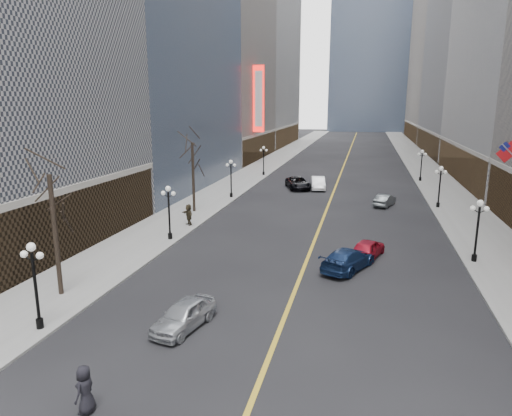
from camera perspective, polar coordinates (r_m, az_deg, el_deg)
The scene contains 26 objects.
sidewalk_east at distance 75.54m, azimuth 21.17°, elevation 3.58°, with size 6.00×230.00×0.15m, color gray.
sidewalk_west at distance 76.93m, azimuth -0.00°, elevation 4.62°, with size 6.00×230.00×0.15m, color gray.
lane_line at distance 84.84m, azimuth 10.88°, elevation 5.13°, with size 0.25×200.00×0.02m, color gold.
bldg_east_c at distance 113.79m, azimuth 28.17°, elevation 18.05°, with size 26.60×40.60×48.80m.
bldg_east_d at distance 156.49m, azimuth 24.44°, elevation 19.20°, with size 26.60×46.60×62.80m.
bldg_west_c at distance 98.02m, azimuth -7.21°, elevation 21.05°, with size 26.60×30.60×50.80m.
bldg_west_d at distance 131.84m, azimuth -1.69°, elevation 23.87°, with size 26.60×38.60×72.80m.
streetlamp_east_1 at distance 35.92m, azimuth 25.99°, elevation -1.83°, with size 1.26×0.44×4.52m.
streetlamp_east_2 at distance 53.28m, azimuth 22.01°, elevation 3.00°, with size 1.26×0.44×4.52m.
streetlamp_east_3 at distance 70.96m, azimuth 19.99°, elevation 5.43°, with size 1.26×0.44×4.52m.
streetlamp_west_0 at distance 25.24m, azimuth -25.96°, elevation -7.76°, with size 1.26×0.44×4.52m.
streetlamp_west_1 at distance 38.33m, azimuth -10.84°, elevation 0.13°, with size 1.26×0.44×4.52m.
streetlamp_west_2 at distance 54.93m, azimuth -3.14°, elevation 4.20°, with size 1.26×0.44×4.52m.
streetlamp_west_3 at distance 72.20m, azimuth 0.96°, elevation 6.33°, with size 1.26×0.44×4.52m.
flag_5 at distance 42.78m, azimuth 29.25°, elevation 6.00°, with size 2.87×0.12×2.87m.
theatre_marquee at distance 86.28m, azimuth 0.35°, elevation 13.47°, with size 2.00×0.55×12.00m.
tree_west_near at distance 28.43m, azimuth -24.24°, elevation 1.63°, with size 3.60×3.60×7.92m.
tree_west_far at distance 47.54m, azimuth -7.95°, elevation 6.79°, with size 3.60×3.60×7.92m.
car_nb_near at distance 24.19m, azimuth -9.01°, elevation -13.05°, with size 1.72×4.26×1.45m, color silver.
car_nb_mid at distance 61.64m, azimuth 7.76°, elevation 3.11°, with size 1.75×5.01×1.65m, color white.
car_nb_far at distance 61.52m, azimuth 5.26°, elevation 3.13°, with size 2.65×5.74×1.60m, color black.
car_sb_near at distance 32.33m, azimuth 11.43°, elevation -6.27°, with size 2.12×5.21×1.51m, color navy.
car_sb_mid at distance 35.14m, azimuth 13.80°, elevation -4.90°, with size 1.68×4.16×1.42m, color maroon.
car_sb_far at distance 52.98m, azimuth 15.78°, elevation 0.95°, with size 1.42×4.08×1.34m, color #4C5154.
ped_west_far at distance 42.95m, azimuth -8.43°, elevation -0.80°, with size 1.84×0.53×1.98m, color #312A1B.
ped_crossing_b at distance 19.19m, azimuth -20.59°, elevation -20.48°, with size 0.93×0.51×1.90m, color black.
Camera 1 is at (3.79, -4.00, 11.28)m, focal length 32.00 mm.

